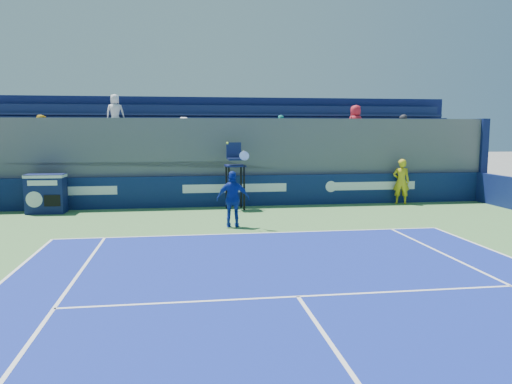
{
  "coord_description": "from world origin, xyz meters",
  "views": [
    {
      "loc": [
        -1.97,
        -1.9,
        2.94
      ],
      "look_at": [
        0.0,
        11.5,
        1.25
      ],
      "focal_mm": 35.0,
      "sensor_mm": 36.0,
      "label": 1
    }
  ],
  "objects": [
    {
      "name": "ball_person",
      "position": [
        6.59,
        16.72,
        0.91
      ],
      "size": [
        0.75,
        0.61,
        1.79
      ],
      "primitive_type": "imported",
      "rotation": [
        0.0,
        0.0,
        2.82
      ],
      "color": "gold",
      "rests_on": "apron"
    },
    {
      "name": "back_hoarding",
      "position": [
        0.0,
        17.1,
        0.6
      ],
      "size": [
        20.4,
        0.21,
        1.2
      ],
      "color": "#0D1A49",
      "rests_on": "ground"
    },
    {
      "name": "match_clock",
      "position": [
        -6.77,
        16.43,
        0.74
      ],
      "size": [
        1.35,
        0.78,
        1.4
      ],
      "color": "#0E1749",
      "rests_on": "ground"
    },
    {
      "name": "umpire_chair",
      "position": [
        -0.08,
        16.34,
        1.53
      ],
      "size": [
        0.76,
        0.76,
        2.48
      ],
      "color": "black",
      "rests_on": "ground"
    },
    {
      "name": "tennis_player",
      "position": [
        -0.49,
        12.94,
        0.87
      ],
      "size": [
        1.04,
        0.53,
        2.57
      ],
      "color": "#132E9C",
      "rests_on": "apron"
    },
    {
      "name": "stadium_seating",
      "position": [
        -0.0,
        19.14,
        1.84
      ],
      "size": [
        21.0,
        4.05,
        4.4
      ],
      "color": "#545459",
      "rests_on": "ground"
    }
  ]
}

